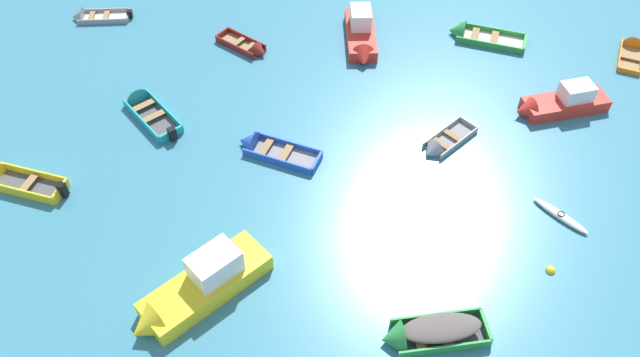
# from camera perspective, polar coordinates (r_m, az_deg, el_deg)

# --- Properties ---
(rowboat_yellow_far_right) EXTENTS (4.66, 2.19, 1.20)m
(rowboat_yellow_far_right) POSITION_cam_1_polar(r_m,az_deg,el_deg) (33.26, -26.49, -0.07)
(rowboat_yellow_far_right) COLOR #4C4C51
(rowboat_yellow_far_right) RESTS_ON ground_plane
(motor_launch_red_near_left) EXTENTS (5.27, 2.88, 1.84)m
(motor_launch_red_near_left) POSITION_cam_1_polar(r_m,az_deg,el_deg) (35.69, 21.03, 6.47)
(motor_launch_red_near_left) COLOR red
(motor_launch_red_near_left) RESTS_ON ground_plane
(rowboat_grey_back_row_left) EXTENTS (3.82, 1.65, 1.16)m
(rowboat_grey_back_row_left) POSITION_cam_1_polar(r_m,az_deg,el_deg) (42.99, -20.37, 13.69)
(rowboat_grey_back_row_left) COLOR beige
(rowboat_grey_back_row_left) RESTS_ON ground_plane
(kayak_white_far_back) EXTENTS (2.38, 2.31, 0.27)m
(kayak_white_far_back) POSITION_cam_1_polar(r_m,az_deg,el_deg) (30.52, 21.12, -3.17)
(kayak_white_far_back) COLOR white
(kayak_white_far_back) RESTS_ON ground_plane
(rowboat_orange_near_right) EXTENTS (2.22, 3.58, 1.15)m
(rowboat_orange_near_right) POSITION_cam_1_polar(r_m,az_deg,el_deg) (42.07, 26.59, 10.62)
(rowboat_orange_near_right) COLOR #99754C
(rowboat_orange_near_right) RESTS_ON ground_plane
(rowboat_green_outer_right) EXTENTS (4.42, 2.26, 1.36)m
(rowboat_green_outer_right) POSITION_cam_1_polar(r_m,az_deg,el_deg) (25.23, 9.44, -13.79)
(rowboat_green_outer_right) COLOR #4C4C51
(rowboat_green_outer_right) RESTS_ON ground_plane
(rowboat_maroon_back_row_right) EXTENTS (3.48, 2.82, 1.06)m
(rowboat_maroon_back_row_right) POSITION_cam_1_polar(r_m,az_deg,el_deg) (37.86, -6.30, 11.71)
(rowboat_maroon_back_row_right) COLOR #99754C
(rowboat_maroon_back_row_right) RESTS_ON ground_plane
(rowboat_blue_outer_left) EXTENTS (4.48, 2.62, 1.29)m
(rowboat_blue_outer_left) POSITION_cam_1_polar(r_m,az_deg,el_deg) (31.50, -5.38, 2.91)
(rowboat_blue_outer_left) COLOR gray
(rowboat_blue_outer_left) RESTS_ON ground_plane
(rowboat_turquoise_midfield_left) EXTENTS (3.99, 4.12, 1.32)m
(rowboat_turquoise_midfield_left) POSITION_cam_1_polar(r_m,az_deg,el_deg) (34.91, -15.85, 6.43)
(rowboat_turquoise_midfield_left) COLOR #4C4C51
(rowboat_turquoise_midfield_left) RESTS_ON ground_plane
(motor_launch_yellow_cluster_inner) EXTENTS (5.57, 5.67, 2.31)m
(motor_launch_yellow_cluster_inner) POSITION_cam_1_polar(r_m,az_deg,el_deg) (26.09, -11.20, -9.86)
(motor_launch_yellow_cluster_inner) COLOR yellow
(motor_launch_yellow_cluster_inner) RESTS_ON ground_plane
(motor_launch_red_cluster_outer) EXTENTS (2.08, 5.42, 2.07)m
(motor_launch_red_cluster_outer) POSITION_cam_1_polar(r_m,az_deg,el_deg) (38.19, 3.79, 12.95)
(motor_launch_red_cluster_outer) COLOR red
(motor_launch_red_cluster_outer) RESTS_ON ground_plane
(rowboat_grey_center) EXTENTS (3.15, 3.27, 1.09)m
(rowboat_grey_center) POSITION_cam_1_polar(r_m,az_deg,el_deg) (31.99, 10.80, 2.88)
(rowboat_grey_center) COLOR gray
(rowboat_grey_center) RESTS_ON ground_plane
(rowboat_green_near_camera) EXTENTS (4.84, 2.71, 1.54)m
(rowboat_green_near_camera) POSITION_cam_1_polar(r_m,az_deg,el_deg) (39.89, 13.45, 12.72)
(rowboat_green_near_camera) COLOR beige
(rowboat_green_near_camera) RESTS_ON ground_plane
(mooring_buoy_trailing) EXTENTS (0.44, 0.44, 0.44)m
(mooring_buoy_trailing) POSITION_cam_1_polar(r_m,az_deg,el_deg) (28.59, 20.30, -7.92)
(mooring_buoy_trailing) COLOR yellow
(mooring_buoy_trailing) RESTS_ON ground_plane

